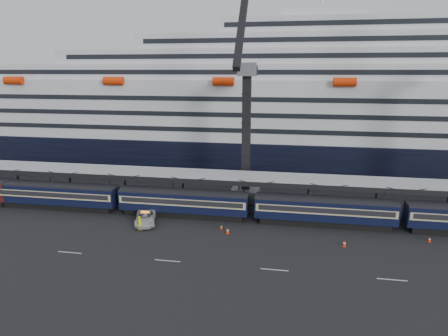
% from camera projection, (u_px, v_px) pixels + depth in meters
% --- Properties ---
extents(ground, '(260.00, 260.00, 0.00)m').
position_uv_depth(ground, '(403.00, 263.00, 44.37)').
color(ground, black).
rests_on(ground, ground).
extents(train, '(133.05, 3.00, 4.05)m').
position_uv_depth(train, '(350.00, 212.00, 54.19)').
color(train, black).
rests_on(train, ground).
extents(canopy, '(130.00, 6.25, 5.53)m').
position_uv_depth(canopy, '(382.00, 184.00, 56.50)').
color(canopy, '#95969C').
rests_on(canopy, ground).
extents(cruise_ship, '(214.09, 28.84, 34.00)m').
position_uv_depth(cruise_ship, '(349.00, 111.00, 85.57)').
color(cruise_ship, black).
rests_on(cruise_ship, ground).
extents(crane_dark_near, '(4.50, 17.75, 35.08)m').
position_uv_depth(crane_dark_near, '(246.00, 129.00, 62.68)').
color(crane_dark_near, '#505158').
rests_on(crane_dark_near, ground).
extents(pickup_truck, '(4.25, 6.33, 1.61)m').
position_uv_depth(pickup_truck, '(145.00, 218.00, 55.74)').
color(pickup_truck, '#B5B8BC').
rests_on(pickup_truck, ground).
extents(worker, '(0.84, 0.66, 2.03)m').
position_uv_depth(worker, '(140.00, 223.00, 53.22)').
color(worker, '#FFFB0D').
rests_on(worker, ground).
extents(traffic_cone_b, '(0.43, 0.43, 0.87)m').
position_uv_depth(traffic_cone_b, '(228.00, 231.00, 52.32)').
color(traffic_cone_b, red).
rests_on(traffic_cone_b, ground).
extents(traffic_cone_c, '(0.34, 0.34, 0.68)m').
position_uv_depth(traffic_cone_c, '(221.00, 227.00, 53.74)').
color(traffic_cone_c, red).
rests_on(traffic_cone_c, ground).
extents(traffic_cone_d, '(0.42, 0.42, 0.84)m').
position_uv_depth(traffic_cone_d, '(344.00, 243.00, 48.52)').
color(traffic_cone_d, red).
rests_on(traffic_cone_d, ground).
extents(traffic_cone_e, '(0.34, 0.34, 0.67)m').
position_uv_depth(traffic_cone_e, '(430.00, 239.00, 49.84)').
color(traffic_cone_e, red).
rests_on(traffic_cone_e, ground).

